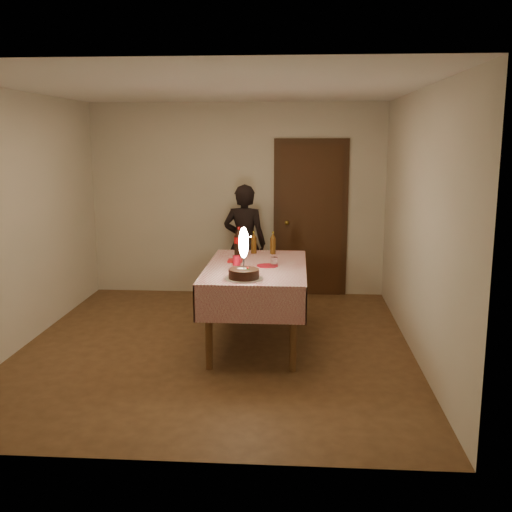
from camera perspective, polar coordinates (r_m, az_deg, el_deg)
name	(u,v)px	position (r m, az deg, el deg)	size (l,w,h in m)	color
ground	(216,347)	(6.30, -3.81, -8.61)	(4.00, 4.50, 0.01)	brown
room_shell	(218,186)	(6.01, -3.59, 6.63)	(4.04, 4.54, 2.62)	beige
dining_table	(256,276)	(6.18, 0.03, -1.92)	(1.02, 1.72, 0.84)	brown
birthday_cake	(244,267)	(5.56, -1.17, -1.02)	(0.36, 0.36, 0.49)	white
red_plate	(267,266)	(6.13, 1.09, -0.93)	(0.22, 0.22, 0.01)	#B40C1E
red_cup	(237,261)	(6.16, -1.86, -0.43)	(0.08, 0.08, 0.10)	red
clear_cup	(274,261)	(6.14, 1.75, -0.52)	(0.07, 0.07, 0.09)	white
napkin_stack	(235,261)	(6.35, -2.01, -0.45)	(0.15, 0.15, 0.02)	#AF1417
cola_bottle	(239,242)	(6.68, -1.65, 1.39)	(0.10, 0.10, 0.32)	black
amber_bottle_left	(254,243)	(6.78, -0.21, 1.24)	(0.06, 0.06, 0.25)	#57340F
amber_bottle_right	(273,244)	(6.75, 1.62, 1.20)	(0.06, 0.06, 0.25)	#57340F
photographer	(245,243)	(7.85, -1.09, 1.25)	(0.61, 0.48, 1.55)	black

